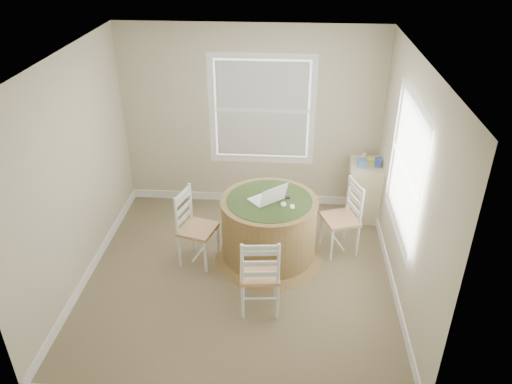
{
  "coord_description": "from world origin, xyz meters",
  "views": [
    {
      "loc": [
        0.54,
        -4.68,
        3.82
      ],
      "look_at": [
        0.17,
        0.45,
        0.91
      ],
      "focal_mm": 35.0,
      "sensor_mm": 36.0,
      "label": 1
    }
  ],
  "objects_px": {
    "chair_right": "(340,219)",
    "laptop": "(268,198)",
    "round_table": "(269,227)",
    "chair_near": "(260,273)",
    "corner_chest": "(364,189)",
    "chair_left": "(198,229)"
  },
  "relations": [
    {
      "from": "round_table",
      "to": "laptop",
      "type": "distance_m",
      "value": 0.42
    },
    {
      "from": "chair_left",
      "to": "chair_near",
      "type": "distance_m",
      "value": 1.12
    },
    {
      "from": "round_table",
      "to": "chair_right",
      "type": "xyz_separation_m",
      "value": [
        0.88,
        0.22,
        0.02
      ]
    },
    {
      "from": "chair_right",
      "to": "corner_chest",
      "type": "distance_m",
      "value": 1.0
    },
    {
      "from": "chair_left",
      "to": "laptop",
      "type": "bearing_deg",
      "value": -65.78
    },
    {
      "from": "round_table",
      "to": "chair_left",
      "type": "distance_m",
      "value": 0.86
    },
    {
      "from": "round_table",
      "to": "chair_near",
      "type": "height_order",
      "value": "chair_near"
    },
    {
      "from": "round_table",
      "to": "chair_left",
      "type": "xyz_separation_m",
      "value": [
        -0.85,
        -0.13,
        0.02
      ]
    },
    {
      "from": "chair_left",
      "to": "laptop",
      "type": "xyz_separation_m",
      "value": [
        0.83,
        0.12,
        0.4
      ]
    },
    {
      "from": "round_table",
      "to": "laptop",
      "type": "relative_size",
      "value": 2.77
    },
    {
      "from": "chair_right",
      "to": "chair_left",
      "type": "bearing_deg",
      "value": -98.02
    },
    {
      "from": "chair_right",
      "to": "corner_chest",
      "type": "xyz_separation_m",
      "value": [
        0.41,
        0.91,
        -0.07
      ]
    },
    {
      "from": "chair_near",
      "to": "corner_chest",
      "type": "relative_size",
      "value": 1.17
    },
    {
      "from": "laptop",
      "to": "chair_near",
      "type": "bearing_deg",
      "value": 46.87
    },
    {
      "from": "chair_near",
      "to": "laptop",
      "type": "distance_m",
      "value": 0.99
    },
    {
      "from": "chair_left",
      "to": "round_table",
      "type": "bearing_deg",
      "value": -65.31
    },
    {
      "from": "round_table",
      "to": "chair_left",
      "type": "height_order",
      "value": "chair_left"
    },
    {
      "from": "chair_right",
      "to": "laptop",
      "type": "bearing_deg",
      "value": -95.07
    },
    {
      "from": "chair_left",
      "to": "chair_near",
      "type": "bearing_deg",
      "value": -118.41
    },
    {
      "from": "chair_near",
      "to": "chair_right",
      "type": "distance_m",
      "value": 1.47
    },
    {
      "from": "chair_near",
      "to": "corner_chest",
      "type": "height_order",
      "value": "chair_near"
    },
    {
      "from": "chair_right",
      "to": "laptop",
      "type": "relative_size",
      "value": 1.95
    }
  ]
}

